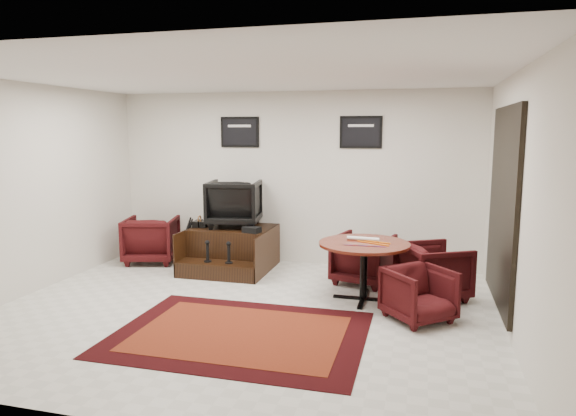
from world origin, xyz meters
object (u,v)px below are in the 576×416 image
Objects in this scene: shine_chair at (234,201)px; table_chair_back at (363,256)px; table_chair_corner at (419,292)px; armchair_side at (151,237)px; meeting_table at (364,250)px; shine_podium at (232,250)px; table_chair_window at (434,268)px.

shine_chair reaches higher than table_chair_back.
shine_chair is 3.45m from table_chair_corner.
armchair_side is at bearing 9.77° from table_chair_back.
meeting_table is at bearing 111.21° from table_chair_back.
table_chair_window is (3.07, -0.70, 0.09)m from shine_podium.
shine_podium is 1.65× the size of table_chair_window.
shine_podium is 1.13× the size of meeting_table.
shine_chair is 2.52m from meeting_table.
meeting_table is (2.20, -1.03, 0.36)m from shine_podium.
armchair_side is 3.81m from meeting_table.
shine_chair is at bearing 152.11° from meeting_table.
shine_podium is 1.57× the size of armchair_side.
shine_podium is 1.45m from armchair_side.
table_chair_window is (3.07, -0.84, -0.67)m from shine_chair.
table_chair_back is at bearing 80.34° from table_chair_corner.
shine_chair is 0.99× the size of armchair_side.
table_chair_back is (2.11, -0.40, -0.67)m from shine_chair.
meeting_table is 1.46× the size of table_chair_window.
meeting_table reaches higher than shine_podium.
shine_chair is at bearing 46.25° from table_chair_window.
table_chair_back is (3.55, -0.30, -0.03)m from armchair_side.
shine_podium is at bearing 163.28° from armchair_side.
table_chair_window is 0.91m from table_chair_corner.
armchair_side is 1.07× the size of table_chair_back.
armchair_side reaches higher than table_chair_window.
shine_podium is at bearing 154.97° from meeting_table.
table_chair_corner is at bearing -28.83° from shine_podium.
table_chair_window is at bearing 155.21° from shine_chair.
shine_chair is 1.04× the size of table_chair_window.
table_chair_window reaches higher than meeting_table.
table_chair_back reaches higher than table_chair_corner.
meeting_table is at bearing -25.03° from shine_podium.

